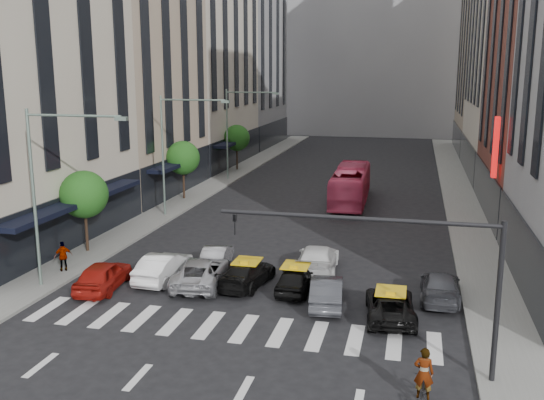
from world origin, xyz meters
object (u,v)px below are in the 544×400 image
Objects in this scene: car_white_front at (163,267)px; streetlamp_far at (236,122)px; streetlamp_near at (49,175)px; taxi_center at (296,279)px; streetlamp_mid at (174,140)px; pedestrian_far at (63,256)px; car_red at (103,275)px; motorcycle at (423,392)px; bus at (351,185)px; taxi_left at (247,274)px.

streetlamp_far is at bearing -78.97° from car_white_front.
streetlamp_near reaches higher than taxi_center.
streetlamp_mid reaches higher than pedestrian_far.
pedestrian_far reaches higher than car_red.
bus is at bearing -77.70° from motorcycle.
taxi_left is (9.34, 2.67, -5.25)m from streetlamp_near.
motorcycle is at bearing 123.80° from taxi_center.
bus is (7.63, 21.29, 0.82)m from car_white_front.
car_white_front is (4.75, 2.50, -5.16)m from streetlamp_near.
streetlamp_far is 32.03m from car_red.
pedestrian_far is at bearing 114.39° from streetlamp_near.
car_white_front is at bearing 9.55° from taxi_left.
car_white_front reaches higher than taxi_center.
bus is at bearing 32.17° from streetlamp_mid.
bus reaches higher than taxi_left.
streetlamp_far is 32.28m from taxi_center.
streetlamp_near is at bearing -90.00° from streetlamp_mid.
pedestrian_far is at bearing 56.72° from bus.
taxi_left is 13.07m from motorcycle.
car_white_front is (4.75, -13.50, -5.16)m from streetlamp_mid.
car_red is 0.97× the size of taxi_left.
bus is (0.44, 21.32, 0.89)m from taxi_center.
motorcycle is (15.78, -7.47, -0.30)m from car_red.
streetlamp_far is at bearing -34.93° from bus.
bus is 6.54× the size of motorcycle.
car_red is at bearing 41.98° from car_white_front.
car_red is at bearing 12.41° from taxi_center.
streetlamp_near is 2.05× the size of car_red.
streetlamp_near and streetlamp_mid have the same top height.
car_red reaches higher than taxi_left.
bus is at bearing -119.10° from car_red.
taxi_center reaches higher than motorcycle.
taxi_center is at bearing -67.98° from streetlamp_far.
taxi_center is at bearing -48.56° from streetlamp_mid.
streetlamp_near reaches higher than motorcycle.
streetlamp_near is 5.24× the size of motorcycle.
car_white_front is 4.59m from taxi_left.
streetlamp_far reaches higher than pedestrian_far.
taxi_center is 21.34m from bus.
streetlamp_mid is 16.00m from streetlamp_far.
car_red is at bearing 110.99° from pedestrian_far.
pedestrian_far reaches higher than taxi_left.
car_red is 2.56× the size of motorcycle.
motorcycle is (13.37, -9.50, -0.29)m from car_white_front.
car_white_front is at bearing 0.41° from taxi_center.
motorcycle is (6.18, -9.47, -0.22)m from taxi_center.
streetlamp_near is 13.27m from taxi_center.
car_red is 1.11× the size of taxi_center.
car_red is 0.39× the size of bus.
streetlamp_far reaches higher than car_red.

